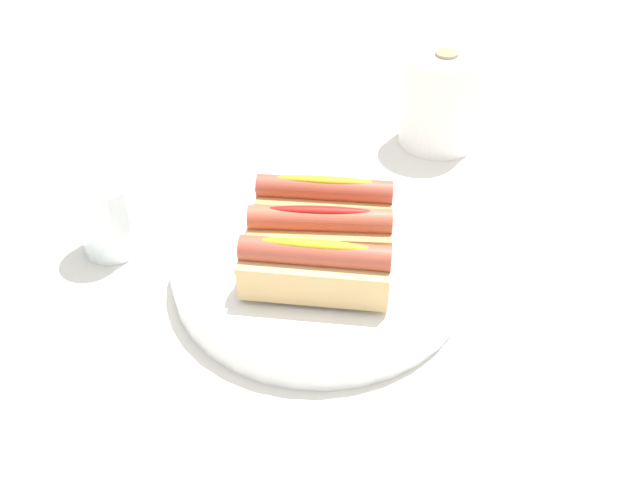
# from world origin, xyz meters

# --- Properties ---
(ground_plane) EXTENTS (2.40, 2.40, 0.00)m
(ground_plane) POSITION_xyz_m (0.00, 0.00, 0.00)
(ground_plane) COLOR silver
(serving_bowl) EXTENTS (0.32, 0.32, 0.03)m
(serving_bowl) POSITION_xyz_m (0.02, -0.01, 0.02)
(serving_bowl) COLOR white
(serving_bowl) RESTS_ON ground_plane
(hotdog_front) EXTENTS (0.16, 0.08, 0.06)m
(hotdog_front) POSITION_xyz_m (0.04, -0.06, 0.06)
(hotdog_front) COLOR #DBB270
(hotdog_front) RESTS_ON serving_bowl
(hotdog_back) EXTENTS (0.16, 0.09, 0.06)m
(hotdog_back) POSITION_xyz_m (0.02, -0.01, 0.06)
(hotdog_back) COLOR tan
(hotdog_back) RESTS_ON serving_bowl
(hotdog_side) EXTENTS (0.16, 0.09, 0.06)m
(hotdog_side) POSITION_xyz_m (0.01, 0.04, 0.06)
(hotdog_side) COLOR tan
(hotdog_side) RESTS_ON serving_bowl
(water_glass) EXTENTS (0.07, 0.07, 0.09)m
(water_glass) POSITION_xyz_m (-0.22, -0.04, 0.04)
(water_glass) COLOR white
(water_glass) RESTS_ON ground_plane
(paper_towel_roll) EXTENTS (0.11, 0.11, 0.13)m
(paper_towel_roll) POSITION_xyz_m (0.08, 0.32, 0.07)
(paper_towel_roll) COLOR white
(paper_towel_roll) RESTS_ON ground_plane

